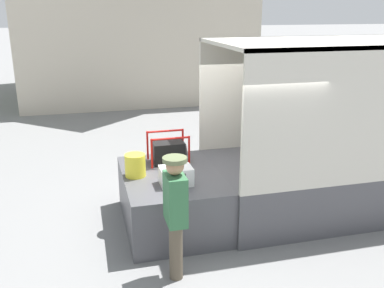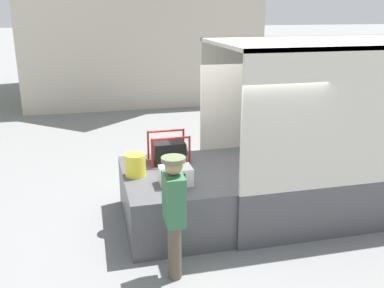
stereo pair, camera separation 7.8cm
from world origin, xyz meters
The scene contains 6 objects.
ground_plane centered at (0.00, 0.00, 0.00)m, with size 160.00×160.00×0.00m, color gray.
tailgate_deck centered at (-0.78, 0.00, 0.45)m, with size 1.55×2.12×0.89m, color #4C4C51.
microwave centered at (-0.79, -0.44, 1.03)m, with size 0.49×0.36×0.28m.
portable_generator centered at (-0.69, 0.56, 1.09)m, with size 0.68×0.50×0.52m.
orange_bucket centered at (-1.35, 0.06, 1.08)m, with size 0.33×0.33×0.37m.
worker_person centered at (-1.04, -1.51, 1.06)m, with size 0.31×0.44×1.72m.
Camera 2 is at (-1.99, -6.38, 3.47)m, focal length 40.00 mm.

